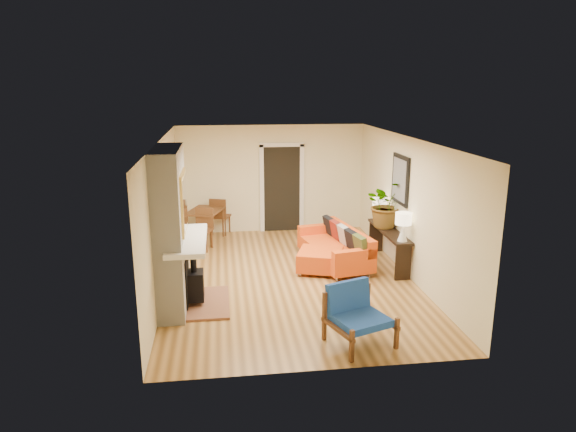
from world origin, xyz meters
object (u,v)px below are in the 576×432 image
object	(u,v)px
console_table	(389,237)
houseplant	(386,204)
lamp_near	(403,223)
blue_chair	(356,311)
dining_table	(208,216)
sofa	(338,247)
ottoman	(320,259)
lamp_far	(380,205)

from	to	relation	value
console_table	houseplant	size ratio (longest dim) A/B	1.91
lamp_near	blue_chair	bearing A→B (deg)	-123.16
blue_chair	dining_table	distance (m)	5.50
console_table	houseplant	xyz separation A→B (m)	(-0.01, 0.24, 0.63)
lamp_near	console_table	bearing A→B (deg)	90.00
sofa	houseplant	size ratio (longest dim) A/B	2.21
ottoman	blue_chair	bearing A→B (deg)	-90.96
blue_chair	houseplant	size ratio (longest dim) A/B	1.05
houseplant	console_table	bearing A→B (deg)	-87.58
ottoman	lamp_near	bearing A→B (deg)	-20.95
sofa	lamp_near	bearing A→B (deg)	-44.09
blue_chair	console_table	size ratio (longest dim) A/B	0.55
dining_table	lamp_near	size ratio (longest dim) A/B	3.18
sofa	dining_table	bearing A→B (deg)	144.61
ottoman	houseplant	world-z (taller)	houseplant
houseplant	sofa	bearing A→B (deg)	-179.18
dining_table	console_table	distance (m)	4.16
blue_chair	houseplant	bearing A→B (deg)	65.59
lamp_far	houseplant	size ratio (longest dim) A/B	0.56
dining_table	console_table	bearing A→B (deg)	-30.00
sofa	lamp_far	world-z (taller)	lamp_far
blue_chair	dining_table	world-z (taller)	dining_table
lamp_far	houseplant	world-z (taller)	houseplant
lamp_near	lamp_far	size ratio (longest dim) A/B	1.00
ottoman	console_table	size ratio (longest dim) A/B	0.56
houseplant	ottoman	bearing A→B (deg)	-163.36
console_table	lamp_far	bearing A→B (deg)	90.00
ottoman	houseplant	size ratio (longest dim) A/B	1.07
dining_table	houseplant	bearing A→B (deg)	-27.16
sofa	lamp_near	size ratio (longest dim) A/B	3.95
dining_table	lamp_near	xyz separation A→B (m)	(3.60, -2.81, 0.47)
blue_chair	ottoman	bearing A→B (deg)	89.04
blue_chair	console_table	xyz separation A→B (m)	(1.48, 3.00, 0.13)
ottoman	lamp_far	size ratio (longest dim) A/B	1.92
console_table	dining_table	bearing A→B (deg)	150.00
sofa	houseplant	bearing A→B (deg)	0.82
ottoman	sofa	bearing A→B (deg)	42.91
dining_table	lamp_far	world-z (taller)	lamp_far
dining_table	lamp_far	distance (m)	3.89
ottoman	lamp_far	xyz separation A→B (m)	(1.43, 0.89, 0.82)
console_table	lamp_near	world-z (taller)	lamp_near
blue_chair	console_table	distance (m)	3.34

